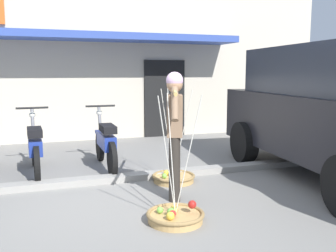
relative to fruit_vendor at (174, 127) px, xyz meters
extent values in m
plane|color=gray|center=(-0.32, 0.36, -0.98)|extent=(90.00, 90.00, 0.00)
cube|color=gray|center=(-0.32, 1.06, -0.93)|extent=(20.00, 0.24, 0.10)
cylinder|color=#2D2823|center=(0.03, 0.09, -0.55)|extent=(0.15, 0.15, 0.86)
cylinder|color=#2D2823|center=(-0.03, -0.09, -0.55)|extent=(0.15, 0.15, 0.86)
cube|color=#84664C|center=(0.00, 0.00, 0.15)|extent=(0.30, 0.39, 0.54)
sphere|color=tan|center=(0.00, 0.00, 0.56)|extent=(0.21, 0.21, 0.21)
sphere|color=#D1A8CC|center=(0.00, 0.00, 0.61)|extent=(0.22, 0.22, 0.22)
cylinder|color=#84664C|center=(0.08, 0.23, 0.32)|extent=(0.19, 0.35, 0.43)
cylinder|color=#84664C|center=(-0.08, -0.23, 0.32)|extent=(0.19, 0.35, 0.43)
cylinder|color=tan|center=(0.00, 0.00, 0.47)|extent=(0.56, 1.53, 0.04)
cylinder|color=tan|center=(0.26, 0.76, -0.93)|extent=(0.62, 0.62, 0.09)
torus|color=olive|center=(0.26, 0.76, -0.88)|extent=(0.67, 0.67, 0.05)
sphere|color=#77B946|center=(0.08, 0.68, -0.85)|extent=(0.08, 0.08, 0.08)
sphere|color=#71AF42|center=(0.25, 0.78, -0.84)|extent=(0.10, 0.10, 0.10)
sphere|color=gold|center=(0.24, 0.76, -0.84)|extent=(0.09, 0.09, 0.09)
sphere|color=#69A23E|center=(0.24, 0.76, -0.84)|extent=(0.08, 0.08, 0.08)
sphere|color=gold|center=(0.16, 0.84, -0.85)|extent=(0.08, 0.08, 0.08)
cylinder|color=silver|center=(0.26, 0.90, -0.21)|extent=(0.01, 0.30, 1.36)
cylinder|color=silver|center=(0.14, 0.68, -0.21)|extent=(0.26, 0.16, 1.36)
cylinder|color=silver|center=(0.38, 0.68, -0.21)|extent=(0.26, 0.16, 1.36)
cylinder|color=tan|center=(-0.26, -0.76, -0.93)|extent=(0.62, 0.62, 0.09)
torus|color=olive|center=(-0.26, -0.76, -0.88)|extent=(0.67, 0.67, 0.05)
sphere|color=red|center=(-0.32, -0.83, -0.85)|extent=(0.08, 0.08, 0.08)
sphere|color=#7ABD48|center=(-0.42, -0.68, -0.85)|extent=(0.08, 0.08, 0.08)
sphere|color=gold|center=(-0.26, -0.72, -0.84)|extent=(0.09, 0.09, 0.09)
sphere|color=#78BA47|center=(-0.32, -0.79, -0.84)|extent=(0.09, 0.09, 0.09)
sphere|color=yellow|center=(-0.37, -0.90, -0.84)|extent=(0.09, 0.09, 0.09)
sphere|color=#B4211C|center=(-0.07, -0.80, -0.78)|extent=(0.10, 0.10, 0.10)
cylinder|color=silver|center=(-0.26, -0.61, -0.21)|extent=(0.01, 0.30, 1.36)
cylinder|color=silver|center=(-0.38, -0.83, -0.21)|extent=(0.26, 0.16, 1.36)
cylinder|color=silver|center=(-0.14, -0.83, -0.21)|extent=(0.26, 0.16, 1.36)
cylinder|color=black|center=(-1.79, 2.57, -0.69)|extent=(0.10, 0.58, 0.58)
cylinder|color=black|center=(-1.74, 1.34, -0.69)|extent=(0.10, 0.58, 0.58)
cube|color=navy|center=(-1.79, 2.57, -0.43)|extent=(0.15, 0.29, 0.06)
cube|color=navy|center=(-1.76, 1.86, -0.47)|extent=(0.24, 0.91, 0.24)
cube|color=black|center=(-1.75, 1.68, -0.23)|extent=(0.24, 0.57, 0.12)
cylinder|color=slate|center=(-1.79, 2.47, -0.30)|extent=(0.07, 0.30, 0.76)
cylinder|color=black|center=(-1.78, 2.39, 0.09)|extent=(0.54, 0.06, 0.04)
sphere|color=silver|center=(-1.79, 2.55, -0.05)|extent=(0.11, 0.11, 0.11)
cylinder|color=black|center=(-0.59, 2.57, -0.69)|extent=(0.08, 0.58, 0.58)
cylinder|color=black|center=(-0.59, 1.33, -0.69)|extent=(0.08, 0.58, 0.58)
cube|color=navy|center=(-0.59, 2.57, -0.43)|extent=(0.14, 0.28, 0.06)
cube|color=navy|center=(-0.59, 1.85, -0.47)|extent=(0.20, 0.90, 0.24)
cube|color=black|center=(-0.59, 1.67, -0.23)|extent=(0.22, 0.56, 0.12)
cylinder|color=slate|center=(-0.59, 2.47, -0.30)|extent=(0.06, 0.30, 0.76)
cylinder|color=black|center=(-0.59, 2.39, 0.09)|extent=(0.54, 0.04, 0.04)
sphere|color=silver|center=(-0.59, 2.55, -0.05)|extent=(0.11, 0.11, 0.11)
cube|color=black|center=(3.02, 2.44, -0.30)|extent=(1.62, 0.26, 0.44)
cylinder|color=black|center=(1.97, 1.59, -0.60)|extent=(0.34, 0.78, 0.76)
cylinder|color=black|center=(3.86, 1.39, -0.60)|extent=(0.34, 0.78, 0.76)
cube|color=silver|center=(3.01, 2.40, -0.48)|extent=(0.44, 0.06, 0.12)
cube|color=beige|center=(-0.48, 7.38, 1.12)|extent=(13.00, 5.00, 4.20)
cube|color=#334CA3|center=(-0.48, 4.38, 1.52)|extent=(7.15, 1.00, 0.16)
cube|color=black|center=(1.47, 4.86, 0.02)|extent=(1.10, 0.06, 2.00)
camera|label=1|loc=(-1.68, -4.64, 0.72)|focal=40.70mm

